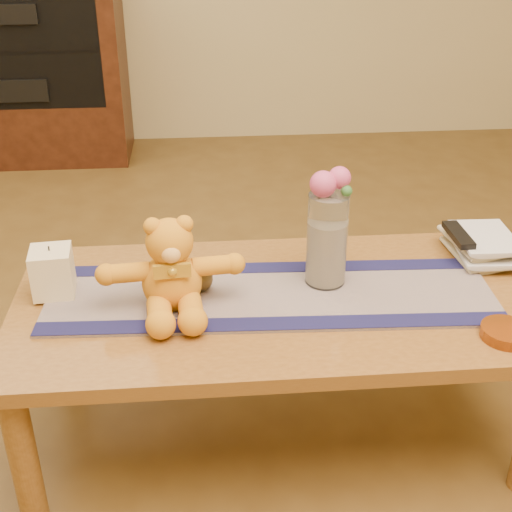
{
  "coord_description": "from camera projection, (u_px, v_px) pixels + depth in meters",
  "views": [
    {
      "loc": [
        -0.19,
        -1.56,
        1.42
      ],
      "look_at": [
        -0.05,
        0.0,
        0.58
      ],
      "focal_mm": 48.08,
      "sensor_mm": 36.0,
      "label": 1
    }
  ],
  "objects": [
    {
      "name": "potpourri_fill",
      "position": [
        326.0,
        252.0,
        1.86
      ],
      "size": [
        0.09,
        0.09,
        0.18
      ],
      "primitive_type": "cylinder",
      "color": "beige",
      "rests_on": "glass_vase"
    },
    {
      "name": "table_leg_br",
      "position": [
        456.0,
        306.0,
        2.26
      ],
      "size": [
        0.07,
        0.07,
        0.41
      ],
      "primitive_type": "cylinder",
      "color": "brown",
      "rests_on": "floor"
    },
    {
      "name": "coffee_table_top",
      "position": [
        274.0,
        304.0,
        1.85
      ],
      "size": [
        1.4,
        0.7,
        0.04
      ],
      "primitive_type": "cube",
      "color": "brown",
      "rests_on": "floor"
    },
    {
      "name": "table_leg_fl",
      "position": [
        24.0,
        459.0,
        1.66
      ],
      "size": [
        0.07,
        0.07,
        0.41
      ],
      "primitive_type": "cylinder",
      "color": "brown",
      "rests_on": "floor"
    },
    {
      "name": "floor",
      "position": [
        273.0,
        426.0,
        2.06
      ],
      "size": [
        5.5,
        5.5,
        0.0
      ],
      "primitive_type": "plane",
      "color": "#563C18",
      "rests_on": "ground"
    },
    {
      "name": "rose_right",
      "position": [
        339.0,
        178.0,
        1.77
      ],
      "size": [
        0.06,
        0.06,
        0.06
      ],
      "primitive_type": "sphere",
      "color": "#C24475",
      "rests_on": "glass_vase"
    },
    {
      "name": "teddy_bear",
      "position": [
        171.0,
        264.0,
        1.74
      ],
      "size": [
        0.38,
        0.32,
        0.24
      ],
      "primitive_type": null,
      "rotation": [
        0.0,
        0.0,
        0.09
      ],
      "color": "orange",
      "rests_on": "persian_runner"
    },
    {
      "name": "blue_flower_back",
      "position": [
        331.0,
        180.0,
        1.8
      ],
      "size": [
        0.04,
        0.04,
        0.04
      ],
      "primitive_type": "sphere",
      "color": "#48489D",
      "rests_on": "glass_vase"
    },
    {
      "name": "stereo_upper",
      "position": [
        2.0,
        11.0,
        3.62
      ],
      "size": [
        0.42,
        0.28,
        0.1
      ],
      "primitive_type": "cube",
      "color": "black",
      "rests_on": "media_cabinet"
    },
    {
      "name": "persian_runner",
      "position": [
        271.0,
        295.0,
        1.85
      ],
      "size": [
        1.21,
        0.4,
        0.01
      ],
      "primitive_type": "cube",
      "rotation": [
        0.0,
        0.0,
        -0.04
      ],
      "color": "#1A1A49",
      "rests_on": "coffee_table_top"
    },
    {
      "name": "tv_remote",
      "position": [
        458.0,
        235.0,
        1.99
      ],
      "size": [
        0.05,
        0.16,
        0.02
      ],
      "primitive_type": "cube",
      "rotation": [
        0.0,
        0.0,
        0.01
      ],
      "color": "black",
      "rests_on": "book_top"
    },
    {
      "name": "cabinet_cavity",
      "position": [
        3.0,
        53.0,
        3.63
      ],
      "size": [
        1.02,
        0.03,
        0.61
      ],
      "primitive_type": "cube",
      "color": "black",
      "rests_on": "media_cabinet"
    },
    {
      "name": "book_upper",
      "position": [
        453.0,
        244.0,
        2.02
      ],
      "size": [
        0.19,
        0.24,
        0.02
      ],
      "primitive_type": "imported",
      "rotation": [
        0.0,
        0.0,
        0.12
      ],
      "color": "beige",
      "rests_on": "book_lower"
    },
    {
      "name": "stereo_lower",
      "position": [
        14.0,
        85.0,
        3.81
      ],
      "size": [
        0.42,
        0.28,
        0.12
      ],
      "primitive_type": "cube",
      "color": "black",
      "rests_on": "media_cabinet"
    },
    {
      "name": "candle_wick",
      "position": [
        49.0,
        248.0,
        1.79
      ],
      "size": [
        0.0,
        0.0,
        0.01
      ],
      "primitive_type": "cylinder",
      "rotation": [
        0.0,
        0.0,
        0.09
      ],
      "color": "black",
      "rests_on": "pillar_candle"
    },
    {
      "name": "bronze_ball",
      "position": [
        200.0,
        279.0,
        1.85
      ],
      "size": [
        0.07,
        0.07,
        0.07
      ],
      "primitive_type": "sphere",
      "rotation": [
        0.0,
        0.0,
        0.06
      ],
      "color": "#4B3A19",
      "rests_on": "persian_runner"
    },
    {
      "name": "glass_vase",
      "position": [
        327.0,
        239.0,
        1.85
      ],
      "size": [
        0.11,
        0.11,
        0.26
      ],
      "primitive_type": "cylinder",
      "color": "silver",
      "rests_on": "persian_runner"
    },
    {
      "name": "amber_dish",
      "position": [
        506.0,
        333.0,
        1.67
      ],
      "size": [
        0.13,
        0.13,
        0.03
      ],
      "primitive_type": "cylinder",
      "rotation": [
        0.0,
        0.0,
        -0.08
      ],
      "color": "#BF5914",
      "rests_on": "coffee_table_top"
    },
    {
      "name": "pillar_candle",
      "position": [
        53.0,
        272.0,
        1.82
      ],
      "size": [
        0.12,
        0.12,
        0.13
      ],
      "primitive_type": "cube",
      "rotation": [
        0.0,
        0.0,
        0.09
      ],
      "color": "beige",
      "rests_on": "persian_runner"
    },
    {
      "name": "book_top",
      "position": [
        458.0,
        239.0,
        2.01
      ],
      "size": [
        0.17,
        0.23,
        0.02
      ],
      "primitive_type": "imported",
      "rotation": [
        0.0,
        0.0,
        -0.04
      ],
      "color": "beige",
      "rests_on": "book_upper"
    },
    {
      "name": "cabinet_shelf",
      "position": [
        7.0,
        50.0,
        3.7
      ],
      "size": [
        1.02,
        0.2,
        0.02
      ],
      "primitive_type": "cube",
      "color": "black",
      "rests_on": "media_cabinet"
    },
    {
      "name": "leaf_sprig",
      "position": [
        347.0,
        191.0,
        1.76
      ],
      "size": [
        0.03,
        0.03,
        0.03
      ],
      "primitive_type": "sphere",
      "color": "#33662D",
      "rests_on": "glass_vase"
    },
    {
      "name": "book_lower",
      "position": [
        457.0,
        251.0,
        2.02
      ],
      "size": [
        0.18,
        0.24,
        0.02
      ],
      "primitive_type": "imported",
      "rotation": [
        0.0,
        0.0,
        -0.07
      ],
      "color": "beige",
      "rests_on": "book_bottom"
    },
    {
      "name": "media_cabinet",
      "position": [
        17.0,
        64.0,
        3.88
      ],
      "size": [
        1.2,
        0.5,
        1.1
      ],
      "primitive_type": "cube",
      "color": "black",
      "rests_on": "floor"
    },
    {
      "name": "book_bottom",
      "position": [
        454.0,
        256.0,
        2.03
      ],
      "size": [
        0.18,
        0.23,
        0.02
      ],
      "primitive_type": "imported",
      "rotation": [
        0.0,
        0.0,
        0.07
      ],
      "color": "beige",
      "rests_on": "coffee_table_top"
    },
    {
      "name": "table_leg_bl",
      "position": [
        62.0,
        325.0,
        2.17
      ],
      "size": [
        0.07,
        0.07,
        0.41
      ],
      "primitive_type": "cylinder",
      "color": "brown",
      "rests_on": "floor"
    },
    {
      "name": "runner_border_near",
      "position": [
        275.0,
        323.0,
        1.72
      ],
      "size": [
        1.2,
        0.11,
        0.0
      ],
      "primitive_type": "cube",
      "rotation": [
        0.0,
        0.0,
        -0.04
      ],
      "color": "#151541",
      "rests_on": "persian_runner"
    },
    {
      "name": "rose_left",
      "position": [
        323.0,
        184.0,
        1.76
      ],
      "size": [
        0.07,
        0.07,
        0.07
      ],
      "primitive_type": "sphere",
      "color": "#C24475",
      "rests_on": "glass_vase"
    },
    {
      "name": "runner_border_far",
      "position": [
        268.0,
        267.0,
        1.97
      ],
      "size": [
        1.2,
        0.11,
        0.0
      ],
      "primitive_type": "cube",
      "rotation": [
        0.0,
        0.0,
        -0.04
      ],
      "color": "#151541",
      "rests_on": "persian_runner"
    },
    {
      "name": "blue_flower_side",
      "position": [
        317.0,
        185.0,
        1.79
      ],
      "size": [
        0.04,
        0.04,
        0.04
      ],
      "primitive_type": "sphere",
      "color": "#48489D",
      "rests_on": "glass_vase"
    }
  ]
}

